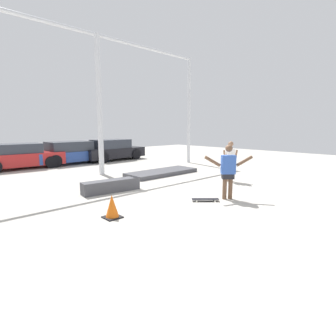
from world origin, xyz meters
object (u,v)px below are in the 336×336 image
at_px(parked_car_red, 19,156).
at_px(bystander, 230,159).
at_px(parked_car_black, 112,150).
at_px(traffic_cone, 112,207).
at_px(skateboard, 205,199).
at_px(parked_car_blue, 72,153).
at_px(skateboarder, 228,169).
at_px(manual_pad, 162,172).
at_px(grind_box, 111,186).

relative_size(parked_car_red, bystander, 2.61).
distance_m(parked_car_black, bystander, 9.55).
bearing_deg(traffic_cone, parked_car_black, 58.42).
relative_size(skateboard, parked_car_blue, 0.16).
bearing_deg(bystander, skateboarder, 65.10).
distance_m(manual_pad, parked_car_red, 8.03).
relative_size(skateboarder, parked_car_red, 0.39).
height_order(manual_pad, traffic_cone, traffic_cone).
relative_size(manual_pad, traffic_cone, 6.10).
height_order(parked_car_red, traffic_cone, parked_car_red).
bearing_deg(skateboard, parked_car_red, 144.78).
xyz_separation_m(skateboarder, parked_car_blue, (-0.15, 11.28, -0.28)).
bearing_deg(parked_car_red, parked_car_blue, 3.13).
xyz_separation_m(skateboarder, traffic_cone, (-3.57, 0.98, -0.66)).
bearing_deg(parked_car_red, parked_car_black, 0.95).
relative_size(skateboard, parked_car_black, 0.17).
bearing_deg(parked_car_black, skateboarder, -106.75).
relative_size(parked_car_red, parked_car_black, 0.99).
relative_size(skateboarder, skateboard, 2.30).
height_order(manual_pad, parked_car_black, parked_car_black).
bearing_deg(skateboarder, parked_car_red, 146.24).
bearing_deg(skateboard, manual_pad, 106.71).
bearing_deg(parked_car_red, bystander, -57.43).
height_order(skateboard, bystander, bystander).
xyz_separation_m(skateboard, bystander, (3.09, 1.18, 0.88)).
bearing_deg(manual_pad, skateboarder, -106.93).
bearing_deg(skateboard, parked_car_black, 115.58).
height_order(skateboarder, skateboard, skateboarder).
height_order(grind_box, traffic_cone, traffic_cone).
relative_size(grind_box, traffic_cone, 3.46).
xyz_separation_m(skateboarder, skateboard, (-0.71, 0.32, -0.89)).
bearing_deg(parked_car_red, manual_pad, -52.54).
distance_m(manual_pad, bystander, 3.41).
height_order(grind_box, bystander, bystander).
height_order(skateboarder, parked_car_black, skateboarder).
height_order(parked_car_black, traffic_cone, parked_car_black).
distance_m(skateboarder, parked_car_blue, 11.29).
distance_m(skateboard, parked_car_red, 11.25).
relative_size(skateboard, traffic_cone, 1.27).
height_order(parked_car_red, parked_car_blue, parked_car_blue).
height_order(grind_box, parked_car_black, parked_car_black).
height_order(skateboarder, bystander, skateboarder).
bearing_deg(skateboarder, skateboard, -162.92).
height_order(manual_pad, parked_car_blue, parked_car_blue).
bearing_deg(parked_car_blue, bystander, -76.92).
bearing_deg(bystander, parked_car_blue, -42.53).
relative_size(skateboard, parked_car_red, 0.17).
xyz_separation_m(grind_box, bystander, (4.57, -1.82, 0.73)).
bearing_deg(traffic_cone, grind_box, 59.25).
relative_size(parked_car_black, traffic_cone, 7.49).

